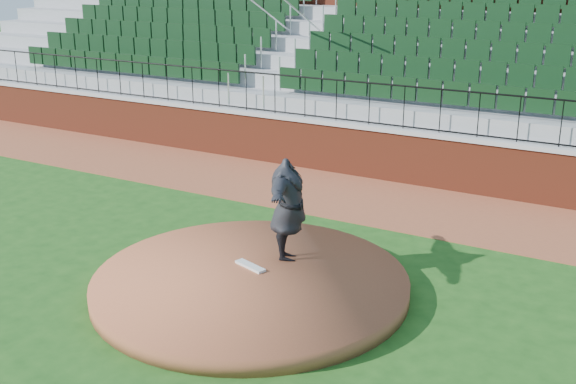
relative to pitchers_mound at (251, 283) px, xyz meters
The scene contains 10 objects.
ground 0.26m from the pitchers_mound, 98.09° to the right, with size 90.00×90.00×0.00m, color #1C4C15.
warning_track 5.18m from the pitchers_mound, 90.35° to the left, with size 34.00×3.20×0.01m, color brown.
field_wall 6.80m from the pitchers_mound, 90.26° to the left, with size 34.00×0.35×1.20m, color maroon.
wall_cap 6.87m from the pitchers_mound, 90.26° to the left, with size 34.00×0.45×0.10m, color #B7B7B7.
wall_railing 6.98m from the pitchers_mound, 90.26° to the left, with size 34.00×0.05×1.00m, color black, non-canonical shape.
seating_stands 9.75m from the pitchers_mound, 90.19° to the left, with size 34.00×5.10×4.60m, color gray, non-canonical shape.
concourse_wall 12.58m from the pitchers_mound, 90.15° to the left, with size 34.00×0.50×5.50m, color maroon.
pitchers_mound is the anchor object (origin of this frame).
pitching_rubber 0.37m from the pitchers_mound, 122.95° to the left, with size 0.62×0.15×0.04m, color silver.
pitcher 1.37m from the pitchers_mound, 78.77° to the left, with size 2.18×0.59×1.77m, color black.
Camera 1 is at (5.66, -8.51, 5.09)m, focal length 44.16 mm.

